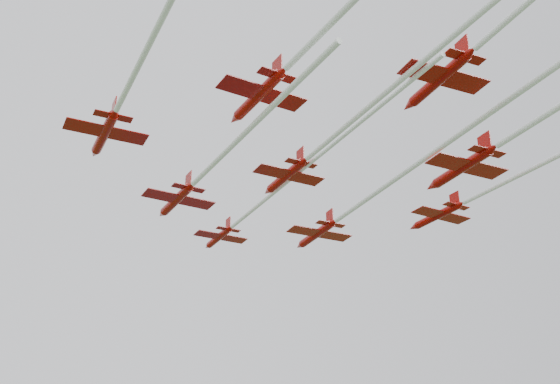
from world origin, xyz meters
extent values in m
cylinder|color=#9C0702|center=(-2.62, 13.04, 54.08)|extent=(2.88, 7.66, 0.99)
cone|color=#9C0702|center=(-3.78, 17.53, 54.08)|extent=(1.37, 1.82, 0.99)
cone|color=#9C0702|center=(-1.52, 8.81, 54.08)|extent=(1.14, 1.27, 0.90)
ellipsoid|color=black|center=(-3.07, 14.78, 54.45)|extent=(0.58, 0.92, 0.29)
cube|color=#9C0702|center=(-2.44, 12.34, 53.86)|extent=(8.26, 4.26, 0.09)
cube|color=#9C0702|center=(-1.74, 9.64, 54.08)|extent=(3.76, 1.95, 0.07)
cube|color=#9C0702|center=(-1.78, 9.81, 55.08)|extent=(0.49, 1.59, 1.80)
cylinder|color=white|center=(4.54, -14.59, 54.04)|extent=(12.40, 45.97, 0.54)
cylinder|color=#9C0702|center=(-10.40, -3.08, 52.44)|extent=(3.50, 8.73, 1.13)
cone|color=#9C0702|center=(-11.86, 2.03, 52.44)|extent=(1.60, 2.09, 1.13)
cone|color=#9C0702|center=(-9.03, -7.88, 52.44)|extent=(1.33, 1.47, 1.03)
ellipsoid|color=black|center=(-10.97, -1.09, 52.86)|extent=(0.69, 1.06, 0.33)
cube|color=#9C0702|center=(-10.17, -3.87, 52.19)|extent=(9.45, 5.07, 0.10)
cube|color=#9C0702|center=(-9.30, -6.94, 52.44)|extent=(4.30, 2.32, 0.08)
cube|color=#9C0702|center=(-9.35, -6.74, 53.58)|extent=(0.61, 1.81, 2.06)
cylinder|color=white|center=(-4.45, -23.89, 52.39)|extent=(9.44, 31.11, 0.62)
cylinder|color=#9C0702|center=(10.62, 5.66, 52.95)|extent=(3.07, 9.06, 1.17)
cone|color=#9C0702|center=(9.45, 11.00, 52.95)|extent=(1.55, 2.12, 1.17)
cone|color=#9C0702|center=(11.72, 0.64, 52.95)|extent=(1.31, 1.47, 1.06)
ellipsoid|color=black|center=(10.16, 7.74, 53.38)|extent=(0.65, 1.08, 0.34)
cube|color=#9C0702|center=(10.80, 4.84, 52.69)|extent=(9.71, 4.69, 0.11)
cube|color=#9C0702|center=(11.50, 1.62, 52.95)|extent=(4.42, 2.15, 0.08)
cube|color=#9C0702|center=(11.46, 1.83, 54.12)|extent=(0.51, 1.89, 2.12)
cylinder|color=white|center=(17.79, -27.04, 52.90)|extent=(12.51, 54.36, 0.64)
cylinder|color=#9C0702|center=(-19.38, -18.39, 52.56)|extent=(2.83, 8.32, 1.07)
cone|color=#9C0702|center=(-20.46, -13.50, 52.56)|extent=(1.42, 1.94, 1.07)
cone|color=#9C0702|center=(-18.36, -23.01, 52.56)|extent=(1.20, 1.35, 0.97)
ellipsoid|color=black|center=(-19.80, -16.49, 52.95)|extent=(0.60, 0.99, 0.31)
cube|color=#9C0702|center=(-19.21, -19.16, 52.31)|extent=(8.92, 4.32, 0.10)
cube|color=#9C0702|center=(-18.56, -22.10, 52.56)|extent=(4.06, 1.98, 0.08)
cube|color=#9C0702|center=(-18.60, -21.91, 53.63)|extent=(0.47, 1.73, 1.95)
cylinder|color=#9C0702|center=(2.31, -10.02, 53.91)|extent=(3.14, 8.42, 1.09)
cone|color=#9C0702|center=(1.05, -5.08, 53.91)|extent=(1.50, 2.00, 1.09)
cone|color=#9C0702|center=(3.50, -14.67, 53.91)|extent=(1.25, 1.40, 0.99)
ellipsoid|color=black|center=(1.82, -8.10, 54.31)|extent=(0.64, 1.01, 0.32)
cube|color=#9C0702|center=(2.51, -10.79, 53.66)|extent=(9.08, 4.65, 0.10)
cube|color=#9C0702|center=(3.27, -13.76, 53.91)|extent=(4.13, 2.13, 0.08)
cube|color=#9C0702|center=(3.22, -13.57, 55.00)|extent=(0.54, 1.75, 1.98)
cylinder|color=white|center=(10.00, -40.09, 53.86)|extent=(13.30, 49.92, 0.59)
cylinder|color=#9C0702|center=(25.25, -3.59, 53.40)|extent=(3.44, 8.19, 1.07)
cone|color=#9C0702|center=(23.78, 1.18, 53.40)|extent=(1.53, 1.98, 1.07)
cone|color=#9C0702|center=(26.63, -8.09, 53.40)|extent=(1.27, 1.40, 0.97)
ellipsoid|color=black|center=(24.68, -1.74, 53.79)|extent=(0.66, 1.00, 0.31)
cube|color=#9C0702|center=(25.47, -4.34, 53.16)|extent=(8.90, 4.92, 0.10)
cube|color=#9C0702|center=(26.36, -7.21, 53.40)|extent=(4.05, 2.25, 0.08)
cube|color=#9C0702|center=(26.30, -7.02, 54.47)|extent=(0.61, 1.70, 1.94)
cylinder|color=#9C0702|center=(-4.50, -26.57, 54.27)|extent=(3.63, 8.73, 1.14)
cone|color=#9C0702|center=(-6.04, -21.49, 54.27)|extent=(1.62, 2.11, 1.14)
cone|color=#9C0702|center=(-3.05, -31.37, 54.27)|extent=(1.35, 1.48, 1.03)
ellipsoid|color=black|center=(-5.09, -24.60, 54.68)|extent=(0.70, 1.06, 0.33)
cube|color=#9C0702|center=(-4.26, -27.36, 54.01)|extent=(9.47, 5.20, 0.10)
cube|color=#9C0702|center=(-3.33, -30.43, 54.27)|extent=(4.31, 2.38, 0.08)
cube|color=#9C0702|center=(-3.39, -30.23, 55.41)|extent=(0.64, 1.81, 2.06)
cylinder|color=#9C0702|center=(20.88, -19.73, 52.39)|extent=(3.26, 9.46, 1.22)
cone|color=#9C0702|center=(19.63, -14.16, 52.39)|extent=(1.63, 2.21, 1.22)
cone|color=#9C0702|center=(22.06, -24.97, 52.39)|extent=(1.37, 1.54, 1.11)
ellipsoid|color=black|center=(20.39, -17.56, 52.84)|extent=(0.69, 1.13, 0.35)
cube|color=#9C0702|center=(21.08, -20.59, 52.12)|extent=(10.15, 4.96, 0.11)
cube|color=#9C0702|center=(21.83, -23.94, 52.39)|extent=(4.62, 2.27, 0.09)
cube|color=#9C0702|center=(21.78, -23.73, 53.61)|extent=(0.55, 1.97, 2.22)
cylinder|color=#9C0702|center=(12.14, -33.07, 54.45)|extent=(2.76, 8.81, 1.13)
cone|color=#9C0702|center=(11.14, -27.86, 54.45)|extent=(1.46, 2.03, 1.13)
cone|color=#9C0702|center=(13.08, -37.98, 54.45)|extent=(1.24, 1.41, 1.03)
ellipsoid|color=black|center=(11.75, -31.05, 54.86)|extent=(0.61, 1.04, 0.33)
cube|color=#9C0702|center=(12.30, -33.88, 54.19)|extent=(9.40, 4.34, 0.10)
cube|color=#9C0702|center=(12.90, -37.02, 54.45)|extent=(4.28, 1.99, 0.08)
cube|color=#9C0702|center=(12.86, -36.81, 55.58)|extent=(0.45, 1.84, 2.06)
camera|label=1|loc=(-15.78, -85.45, 15.90)|focal=45.00mm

